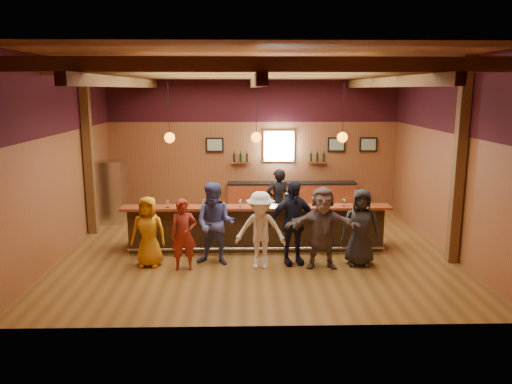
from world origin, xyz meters
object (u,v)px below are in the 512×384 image
at_px(customer_dark, 361,227).
at_px(customer_redvest, 184,235).
at_px(stainless_fridge, 112,192).
at_px(bartender, 278,202).
at_px(back_bar_cabinet, 292,197).
at_px(ice_bucket, 265,200).
at_px(bar_counter, 257,227).
at_px(customer_denim, 215,224).
at_px(bottle_a, 290,198).
at_px(customer_white, 260,230).
at_px(customer_brown, 322,228).
at_px(customer_orange, 148,232).
at_px(customer_navy, 293,223).

bearing_deg(customer_dark, customer_redvest, -168.56).
height_order(stainless_fridge, bartender, stainless_fridge).
bearing_deg(back_bar_cabinet, ice_bucket, -104.57).
relative_size(stainless_fridge, bartender, 1.03).
distance_m(bar_counter, customer_denim, 1.54).
bearing_deg(customer_redvest, bottle_a, 21.08).
xyz_separation_m(customer_denim, customer_dark, (3.16, -0.13, -0.06)).
bearing_deg(bar_counter, bottle_a, -12.33).
distance_m(bar_counter, customer_white, 1.45).
xyz_separation_m(bar_counter, customer_white, (0.04, -1.41, 0.32)).
height_order(customer_brown, bottle_a, customer_brown).
xyz_separation_m(customer_dark, bottle_a, (-1.45, 1.12, 0.41)).
distance_m(stainless_fridge, customer_orange, 4.08).
bearing_deg(bartender, bottle_a, 83.06).
bearing_deg(customer_white, customer_brown, 8.01).
relative_size(customer_redvest, customer_brown, 0.87).
bearing_deg(customer_brown, bottle_a, 117.67).
relative_size(stainless_fridge, ice_bucket, 7.83).
height_order(stainless_fridge, ice_bucket, stainless_fridge).
xyz_separation_m(customer_redvest, customer_navy, (2.34, 0.30, 0.16)).
height_order(stainless_fridge, customer_denim, customer_denim).
xyz_separation_m(back_bar_cabinet, customer_navy, (-0.43, -4.75, 0.46)).
distance_m(bar_counter, customer_brown, 2.01).
distance_m(customer_orange, customer_dark, 4.61).
distance_m(bar_counter, bottle_a, 1.09).
bearing_deg(customer_brown, bartender, 109.01).
distance_m(ice_bucket, bottle_a, 0.58).
bearing_deg(stainless_fridge, ice_bucket, -31.77).
bearing_deg(customer_white, stainless_fridge, 145.44).
bearing_deg(ice_bucket, customer_dark, -27.78).
xyz_separation_m(customer_orange, customer_brown, (3.75, -0.18, 0.12)).
relative_size(customer_orange, customer_white, 0.92).
relative_size(bar_counter, stainless_fridge, 3.50).
distance_m(bartender, bottle_a, 1.40).
relative_size(bar_counter, customer_denim, 3.45).
xyz_separation_m(customer_orange, customer_navy, (3.13, 0.06, 0.16)).
relative_size(customer_white, customer_navy, 0.90).
xyz_separation_m(bar_counter, customer_denim, (-0.94, -1.16, 0.39)).
relative_size(bar_counter, customer_dark, 3.70).
distance_m(stainless_fridge, bartender, 4.88).
relative_size(customer_denim, bartender, 1.04).
relative_size(customer_dark, bartender, 0.97).
bearing_deg(customer_dark, bartender, 132.10).
distance_m(customer_redvest, customer_brown, 2.96).
distance_m(back_bar_cabinet, ice_bucket, 3.99).
xyz_separation_m(back_bar_cabinet, customer_brown, (0.19, -4.99, 0.41)).
bearing_deg(customer_orange, customer_redvest, -12.25).
height_order(customer_denim, customer_white, customer_denim).
distance_m(customer_orange, bartender, 3.83).
distance_m(back_bar_cabinet, customer_redvest, 5.77).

